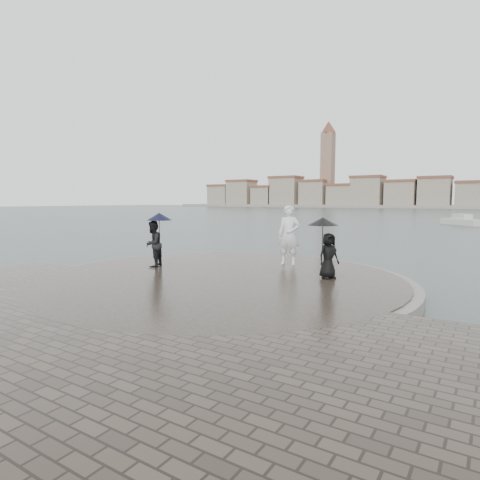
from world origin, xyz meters
The scene contains 7 objects.
ground centered at (0.00, 0.00, 0.00)m, with size 400.00×400.00×0.00m, color #2B3835.
kerb_ring centered at (0.00, 3.50, 0.16)m, with size 12.50×12.50×0.32m, color gray.
quay_tip centered at (0.00, 3.50, 0.18)m, with size 11.90×11.90×0.36m, color #2D261E.
statue centered at (0.89, 6.95, 1.52)m, with size 0.85×0.55×2.32m, color white.
visitor_left centered at (-3.10, 3.68, 1.45)m, with size 1.18×1.09×2.04m.
visitor_right centered at (3.12, 5.08, 1.48)m, with size 1.14×1.03×1.95m.
far_skyline centered at (-6.29, 160.71, 5.61)m, with size 260.00×20.00×37.00m.
Camera 1 is at (7.65, -7.20, 2.84)m, focal length 30.00 mm.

